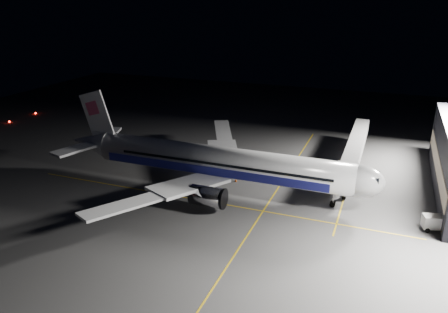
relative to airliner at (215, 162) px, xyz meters
The scene contains 11 objects.
ground 5.27m from the airliner, ahead, with size 200.00×200.00×0.00m, color #4C4C4F.
guide_line_main 12.22m from the airliner, ahead, with size 0.25×80.00×0.01m, color gold.
guide_line_cross 7.99m from the airliner, 79.83° to the right, with size 70.00×0.25×0.01m, color gold.
guide_line_side 25.67m from the airliner, 23.43° to the left, with size 0.25×40.00×0.01m, color gold.
airliner is the anchor object (origin of this frame).
jet_bridge 29.31m from the airliner, 38.04° to the left, with size 3.60×34.40×6.30m.
service_truck 37.95m from the airliner, ahead, with size 5.06×3.09×2.42m.
baggage_tug 16.09m from the airliner, 90.43° to the left, with size 2.96×2.62×1.83m.
safety_cone_a 14.47m from the airliner, 81.63° to the left, with size 0.41×0.41×0.61m, color #FF5B0A.
safety_cone_b 6.82m from the airliner, 56.14° to the left, with size 0.44×0.44×0.66m, color #FF5B0A.
safety_cone_c 12.91m from the airliner, 85.54° to the left, with size 0.37×0.37×0.56m, color #FF5B0A.
Camera 1 is at (27.33, -68.88, 33.80)m, focal length 35.00 mm.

